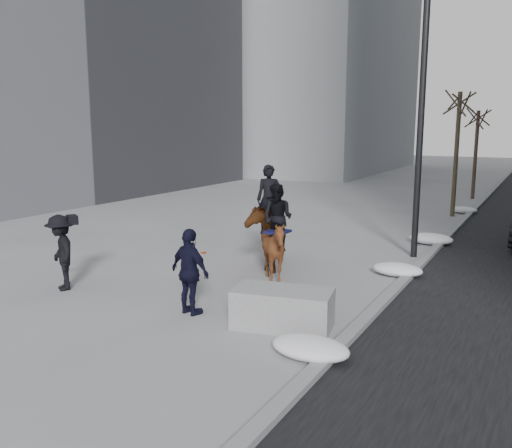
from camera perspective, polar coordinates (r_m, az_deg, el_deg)
The scene contains 12 objects.
ground at distance 11.91m, azimuth -2.80°, elevation -8.04°, with size 120.00×120.00×0.00m, color gray.
curb at distance 20.18m, azimuth 19.88°, elevation -0.81°, with size 0.25×90.00×0.12m, color gray.
building_left at distance 32.33m, azimuth -24.27°, elevation 20.65°, with size 12.00×26.00×20.00m, color #595960.
planter at distance 10.30m, azimuth 2.83°, elevation -8.86°, with size 1.84×0.92×0.74m, color #98989A.
tree_near at distance 23.82m, azimuth 20.37°, elevation 7.49°, with size 1.20×1.20×5.64m, color #362A20, non-canonical shape.
tree_far at distance 30.02m, azimuth 22.13°, elevation 7.20°, with size 1.20×1.20×4.98m, color #362820, non-canonical shape.
mounted_left at distance 14.51m, azimuth 1.15°, elevation -0.53°, with size 1.70×2.32×2.73m.
mounted_right at distance 13.04m, azimuth 2.05°, elevation -2.05°, with size 1.37×1.52×2.38m.
feeder at distance 10.90m, azimuth -6.95°, elevation -5.03°, with size 1.10×0.97×1.75m.
camera_crew at distance 13.21m, azimuth -19.83°, elevation -2.81°, with size 1.31×1.16×1.75m.
lamppost at distance 15.72m, azimuth 16.96°, elevation 14.45°, with size 0.25×3.04×9.09m.
snow_piles at distance 15.74m, azimuth 16.15°, elevation -3.24°, with size 1.38×17.61×0.35m.
Camera 1 is at (5.93, -9.62, 3.76)m, focal length 38.00 mm.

